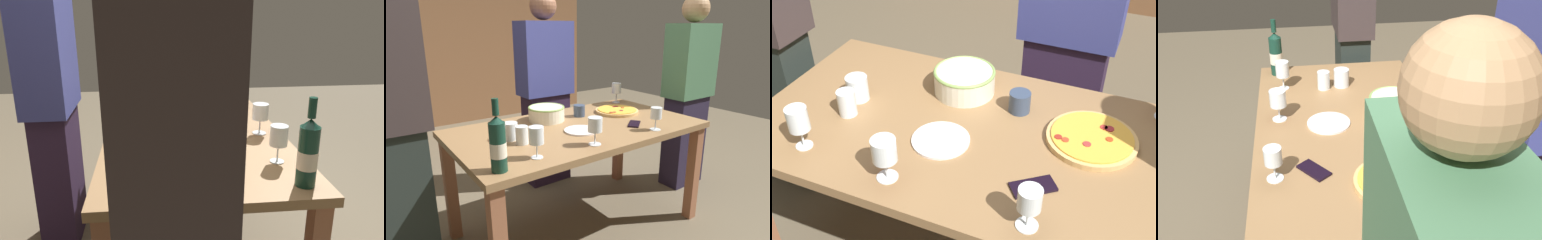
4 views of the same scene
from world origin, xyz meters
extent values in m
cube|color=#936D46|center=(0.00, 0.00, 0.73)|extent=(1.60, 0.90, 0.04)
cube|color=#9C6041|center=(-0.74, 0.40, 0.35)|extent=(0.07, 0.07, 0.71)
cylinder|color=tan|center=(0.45, 0.11, 0.76)|extent=(0.32, 0.32, 0.02)
cylinder|color=#F5AF3A|center=(0.45, 0.11, 0.77)|extent=(0.29, 0.29, 0.01)
cylinder|color=maroon|center=(0.34, 0.06, 0.78)|extent=(0.03, 0.03, 0.00)
cylinder|color=#B43D19|center=(0.51, 0.11, 0.78)|extent=(0.03, 0.03, 0.00)
cylinder|color=#B32F29|center=(0.48, 0.17, 0.78)|extent=(0.03, 0.03, 0.00)
cylinder|color=#A53330|center=(0.44, 0.06, 0.78)|extent=(0.03, 0.03, 0.00)
cylinder|color=#A72A2F|center=(0.50, 0.17, 0.78)|extent=(0.03, 0.03, 0.00)
cylinder|color=#AB3E22|center=(0.36, 0.05, 0.78)|extent=(0.03, 0.03, 0.00)
cylinder|color=silver|center=(-0.10, 0.24, 0.80)|extent=(0.25, 0.25, 0.10)
torus|color=#8DB35D|center=(-0.10, 0.24, 0.84)|extent=(0.25, 0.25, 0.01)
cylinder|color=white|center=(-0.48, -0.31, 0.75)|extent=(0.06, 0.06, 0.00)
cylinder|color=white|center=(-0.48, -0.31, 0.79)|extent=(0.01, 0.01, 0.07)
cylinder|color=white|center=(-0.48, -0.31, 0.87)|extent=(0.07, 0.07, 0.09)
cylinder|color=white|center=(0.35, -0.35, 0.75)|extent=(0.07, 0.07, 0.00)
cylinder|color=white|center=(0.35, -0.35, 0.79)|extent=(0.01, 0.01, 0.07)
cylinder|color=white|center=(0.35, -0.35, 0.86)|extent=(0.07, 0.07, 0.07)
cylinder|color=maroon|center=(0.35, -0.35, 0.84)|extent=(0.06, 0.06, 0.04)
cylinder|color=white|center=(-0.13, -0.33, 0.75)|extent=(0.07, 0.07, 0.00)
cylinder|color=white|center=(-0.13, -0.33, 0.79)|extent=(0.01, 0.01, 0.07)
cylinder|color=white|center=(-0.13, -0.33, 0.87)|extent=(0.08, 0.08, 0.08)
cylinder|color=maroon|center=(-0.13, -0.33, 0.84)|extent=(0.07, 0.07, 0.03)
cylinder|color=white|center=(-0.45, -0.09, 0.80)|extent=(0.07, 0.07, 0.10)
cylinder|color=#374661|center=(0.15, 0.19, 0.79)|extent=(0.08, 0.08, 0.08)
cylinder|color=white|center=(-0.47, 0.02, 0.80)|extent=(0.09, 0.09, 0.10)
cylinder|color=white|center=(-0.05, -0.10, 0.76)|extent=(0.21, 0.21, 0.01)
cube|color=black|center=(0.32, -0.20, 0.76)|extent=(0.16, 0.14, 0.01)
cube|color=#232B27|center=(-1.09, 0.17, 0.44)|extent=(0.38, 0.20, 0.87)
cube|color=#2C1D37|center=(0.21, 0.77, 0.41)|extent=(0.38, 0.20, 0.81)
camera|label=1|loc=(-1.89, 0.21, 1.41)|focal=35.07mm
camera|label=2|loc=(-1.21, -1.66, 1.38)|focal=30.58mm
camera|label=3|loc=(0.54, -1.26, 1.82)|focal=43.97mm
camera|label=4|loc=(1.71, -0.25, 1.79)|focal=39.30mm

